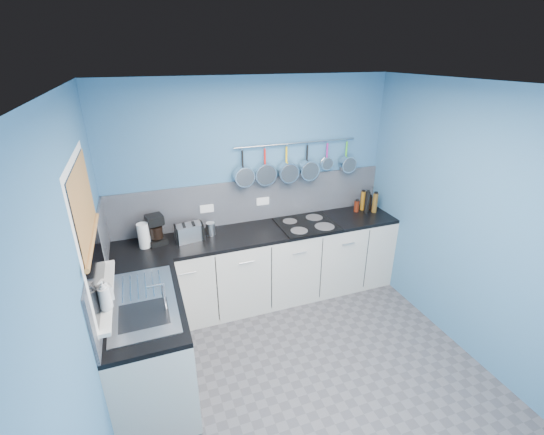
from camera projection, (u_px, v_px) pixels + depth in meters
floor at (304, 371)px, 3.46m from camera, size 3.20×3.00×0.02m
ceiling at (318, 85)px, 2.43m from camera, size 3.20×3.00×0.02m
wall_back at (253, 191)px, 4.24m from camera, size 3.20×0.02×2.50m
wall_front at (456, 410)px, 1.65m from camera, size 3.20×0.02×2.50m
wall_left at (88, 294)px, 2.44m from camera, size 0.02×3.00×2.50m
wall_right at (468, 224)px, 3.45m from camera, size 0.02×3.00×2.50m
backsplash_back at (254, 200)px, 4.26m from camera, size 3.20×0.02×0.50m
backsplash_left at (100, 262)px, 3.01m from camera, size 0.02×1.80×0.50m
cabinet_run_back at (263, 267)px, 4.31m from camera, size 3.20×0.60×0.86m
worktop_back at (262, 232)px, 4.13m from camera, size 3.20×0.60×0.04m
cabinet_run_left at (151, 347)px, 3.13m from camera, size 0.60×1.20×0.86m
worktop_left at (143, 304)px, 2.95m from camera, size 0.60×1.20×0.04m
window_frame at (89, 233)px, 2.59m from camera, size 0.01×1.00×1.10m
window_glass at (89, 233)px, 2.59m from camera, size 0.01×0.90×1.00m
bamboo_blind at (84, 203)px, 2.50m from camera, size 0.01×0.90×0.55m
window_sill at (106, 294)px, 2.81m from camera, size 0.10×0.98×0.03m
sink_unit at (143, 301)px, 2.94m from camera, size 0.50×0.95×0.01m
mixer_tap at (164, 297)px, 2.78m from camera, size 0.12×0.08×0.26m
socket_left at (207, 209)px, 4.09m from camera, size 0.15×0.01×0.09m
socket_right at (263, 201)px, 4.29m from camera, size 0.15×0.01×0.09m
pot_rail at (297, 143)px, 4.13m from camera, size 1.45×0.02×0.02m
soap_bottle_a at (104, 295)px, 2.57m from camera, size 0.12×0.12×0.24m
soap_bottle_b at (106, 290)px, 2.68m from camera, size 0.10×0.10×0.17m
paper_towel at (144, 236)px, 3.71m from camera, size 0.14×0.14×0.26m
coffee_maker at (156, 230)px, 3.78m from camera, size 0.21×0.22×0.30m
toaster at (189, 232)px, 3.87m from camera, size 0.30×0.20×0.18m
canister at (211, 229)px, 3.99m from camera, size 0.12×0.12×0.14m
hob at (307, 224)px, 4.24m from camera, size 0.64×0.57×0.01m
pan_0 at (243, 167)px, 4.01m from camera, size 0.22×0.11×0.41m
pan_1 at (265, 166)px, 4.09m from camera, size 0.25×0.07×0.44m
pan_2 at (286, 163)px, 4.17m from camera, size 0.23×0.13×0.42m
pan_3 at (307, 161)px, 4.25m from camera, size 0.23×0.13×0.42m
pan_4 at (327, 155)px, 4.31m from camera, size 0.15×0.05×0.34m
pan_5 at (346, 155)px, 4.40m from camera, size 0.19×0.12×0.38m
condiment_0 at (369, 203)px, 4.63m from camera, size 0.07×0.07×0.17m
condiment_1 at (363, 201)px, 4.61m from camera, size 0.05×0.05×0.24m
condiment_2 at (357, 206)px, 4.57m from camera, size 0.06×0.06×0.14m
condiment_3 at (375, 203)px, 4.54m from camera, size 0.06×0.06×0.24m
condiment_4 at (367, 202)px, 4.51m from camera, size 0.06×0.06×0.27m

